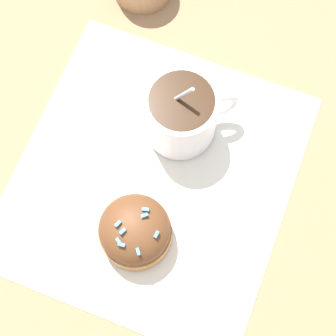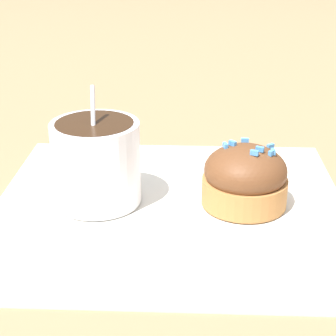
% 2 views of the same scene
% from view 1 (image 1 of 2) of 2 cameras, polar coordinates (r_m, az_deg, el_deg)
% --- Properties ---
extents(ground_plane, '(3.00, 3.00, 0.00)m').
position_cam_1_polar(ground_plane, '(0.63, -1.48, -1.05)').
color(ground_plane, '#93704C').
extents(paper_napkin, '(0.35, 0.33, 0.00)m').
position_cam_1_polar(paper_napkin, '(0.62, -1.48, -1.01)').
color(paper_napkin, white).
rests_on(paper_napkin, ground_plane).
extents(coffee_cup, '(0.09, 0.09, 0.11)m').
position_cam_1_polar(coffee_cup, '(0.60, 1.22, 5.67)').
color(coffee_cup, white).
rests_on(coffee_cup, paper_napkin).
extents(frosted_pastry, '(0.08, 0.08, 0.06)m').
position_cam_1_polar(frosted_pastry, '(0.58, -3.38, -6.36)').
color(frosted_pastry, '#B2753D').
rests_on(frosted_pastry, paper_napkin).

